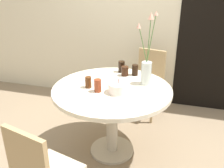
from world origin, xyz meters
name	(u,v)px	position (x,y,z in m)	size (l,w,h in m)	color
ground_plane	(112,150)	(0.00, 0.00, 0.00)	(16.00, 16.00, 0.00)	#89755B
wall_back	(139,15)	(0.00, 1.38, 1.30)	(8.00, 0.05, 2.60)	beige
doorway_panel	(213,39)	(1.01, 1.35, 1.02)	(0.90, 0.01, 2.05)	black
dining_table	(112,100)	(0.00, 0.00, 0.64)	(1.20, 1.20, 0.78)	beige
chair_right_flank	(148,79)	(0.23, 0.98, 0.50)	(0.48, 0.48, 0.90)	beige
birthday_cake	(118,88)	(0.09, -0.09, 0.82)	(0.19, 0.19, 0.14)	white
flower_vase	(147,65)	(0.31, 0.20, 0.97)	(0.20, 0.14, 0.73)	silver
side_plate	(86,77)	(-0.35, 0.19, 0.78)	(0.22, 0.22, 0.01)	silver
drink_glass_0	(125,71)	(0.05, 0.36, 0.83)	(0.08, 0.08, 0.11)	#33190C
drink_glass_1	(88,82)	(-0.23, -0.06, 0.83)	(0.06, 0.06, 0.11)	#51280F
drink_glass_2	(122,67)	(-0.02, 0.46, 0.84)	(0.07, 0.07, 0.13)	black
drink_glass_3	(98,85)	(-0.11, -0.12, 0.84)	(0.07, 0.07, 0.13)	maroon
drink_glass_4	(135,70)	(0.15, 0.40, 0.84)	(0.07, 0.07, 0.12)	black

